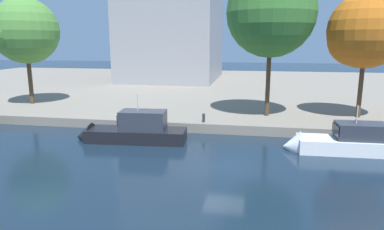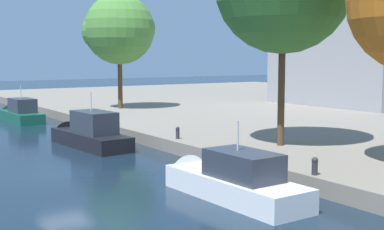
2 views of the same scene
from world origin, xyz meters
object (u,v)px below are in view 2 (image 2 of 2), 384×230
object	(u,v)px
mooring_bollard_0	(315,165)
tree_2	(119,30)
mooring_bollard_1	(178,132)
motor_yacht_1	(87,137)
motor_yacht_0	(19,115)
motor_yacht_2	(227,184)

from	to	relation	value
mooring_bollard_0	tree_2	xyz separation A→B (m)	(-32.56, 6.04, 7.48)
mooring_bollard_1	tree_2	world-z (taller)	tree_2
mooring_bollard_0	motor_yacht_1	bearing A→B (deg)	-168.08
motor_yacht_1	mooring_bollard_1	distance (m)	6.59
motor_yacht_1	mooring_bollard_0	bearing A→B (deg)	-172.28
motor_yacht_0	mooring_bollard_1	xyz separation A→B (m)	(21.80, 4.08, 0.67)
mooring_bollard_0	tree_2	distance (m)	33.95
motor_yacht_0	motor_yacht_1	bearing A→B (deg)	178.33
tree_2	motor_yacht_2	bearing A→B (deg)	-17.34
motor_yacht_2	tree_2	bearing A→B (deg)	-19.20
tree_2	motor_yacht_1	bearing A→B (deg)	-32.58
mooring_bollard_1	mooring_bollard_0	bearing A→B (deg)	-1.69
motor_yacht_1	motor_yacht_2	bearing A→B (deg)	176.03
motor_yacht_2	mooring_bollard_1	distance (m)	11.25
motor_yacht_0	motor_yacht_1	size ratio (longest dim) A/B	0.91
motor_yacht_1	motor_yacht_2	world-z (taller)	motor_yacht_1
motor_yacht_0	tree_2	bearing A→B (deg)	-100.13
mooring_bollard_0	mooring_bollard_1	bearing A→B (deg)	178.31
motor_yacht_1	tree_2	xyz separation A→B (m)	(-15.19, 9.71, 8.12)
motor_yacht_1	mooring_bollard_0	xyz separation A→B (m)	(17.37, 3.67, 0.64)
motor_yacht_2	mooring_bollard_0	bearing A→B (deg)	-116.82
motor_yacht_2	mooring_bollard_1	world-z (taller)	motor_yacht_2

